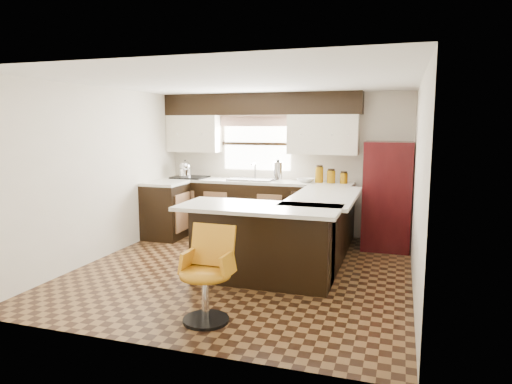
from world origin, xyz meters
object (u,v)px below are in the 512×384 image
(refrigerator, at_px, (387,196))
(bar_chair, at_px, (205,276))
(peninsula_long, at_px, (320,231))
(peninsula_return, at_px, (263,245))

(refrigerator, xyz_separation_m, bar_chair, (-1.54, -3.28, -0.36))
(peninsula_long, xyz_separation_m, peninsula_return, (-0.53, -0.97, 0.00))
(bar_chair, bearing_deg, peninsula_long, 73.46)
(peninsula_long, relative_size, bar_chair, 2.12)
(peninsula_return, bearing_deg, refrigerator, 56.27)
(peninsula_return, relative_size, bar_chair, 1.80)
(peninsula_return, bearing_deg, peninsula_long, 61.70)
(peninsula_long, xyz_separation_m, refrigerator, (0.83, 1.06, 0.37))
(peninsula_long, relative_size, refrigerator, 1.20)
(refrigerator, bearing_deg, bar_chair, -115.24)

